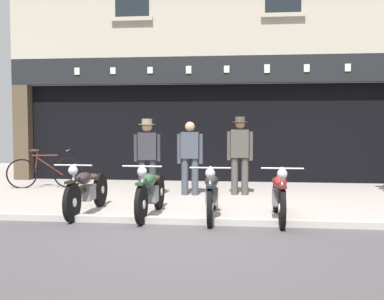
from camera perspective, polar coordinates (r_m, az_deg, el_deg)
name	(u,v)px	position (r m, az deg, el deg)	size (l,w,h in m)	color
ground	(173,245)	(6.01, -2.42, -11.90)	(22.75, 22.00, 0.18)	#A19690
shop_facade	(213,115)	(13.72, 2.66, 4.42)	(11.05, 4.42, 6.84)	black
motorcycle_left	(87,190)	(7.92, -13.18, -4.90)	(0.62, 2.00, 0.90)	black
motorcycle_center_left	(151,191)	(7.54, -5.27, -5.25)	(0.62, 1.92, 0.91)	black
motorcycle_center	(212,193)	(7.42, 2.53, -5.43)	(0.62, 2.00, 0.90)	black
motorcycle_center_right	(279,194)	(7.35, 10.97, -5.53)	(0.62, 1.91, 0.90)	black
salesman_left	(147,153)	(9.53, -5.70, -0.43)	(0.55, 0.36, 1.65)	#2D2D33
shopkeeper_center	(190,155)	(9.70, -0.26, -0.60)	(0.56, 0.25, 1.59)	#3D424C
salesman_right	(240,152)	(9.78, 6.09, -0.21)	(0.56, 0.34, 1.70)	#47423D
advert_board_near	(154,116)	(12.35, -4.87, 4.34)	(0.83, 0.03, 1.09)	silver
leaning_bicycle	(45,172)	(11.41, -18.15, -2.66)	(1.76, 0.63, 0.95)	black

